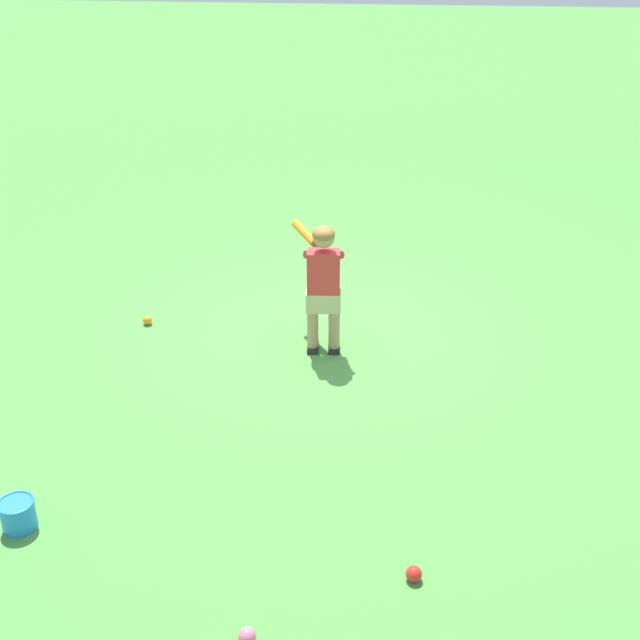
{
  "coord_description": "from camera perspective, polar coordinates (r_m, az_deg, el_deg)",
  "views": [
    {
      "loc": [
        -0.5,
        6.01,
        3.39
      ],
      "look_at": [
        -0.01,
        0.6,
        0.45
      ],
      "focal_mm": 46.41,
      "sensor_mm": 36.0,
      "label": 1
    }
  ],
  "objects": [
    {
      "name": "toy_bucket",
      "position": [
        5.26,
        -20.11,
        -12.43
      ],
      "size": [
        0.22,
        0.22,
        0.19
      ],
      "color": "#2884DB",
      "rests_on": "ground"
    },
    {
      "name": "play_ball_far_left",
      "position": [
        4.72,
        6.49,
        -17.0
      ],
      "size": [
        0.09,
        0.09,
        0.09
      ],
      "primitive_type": "sphere",
      "color": "red",
      "rests_on": "ground"
    },
    {
      "name": "ground_plane",
      "position": [
        6.92,
        0.34,
        -0.93
      ],
      "size": [
        40.0,
        40.0,
        0.0
      ],
      "primitive_type": "plane",
      "color": "#519942"
    },
    {
      "name": "play_ball_near_batter",
      "position": [
        7.19,
        -11.82,
        -0.02
      ],
      "size": [
        0.08,
        0.08,
        0.08
      ],
      "primitive_type": "sphere",
      "color": "orange",
      "rests_on": "ground"
    },
    {
      "name": "play_ball_behind_batter",
      "position": [
        4.42,
        -5.04,
        -20.89
      ],
      "size": [
        0.09,
        0.09,
        0.09
      ],
      "primitive_type": "sphere",
      "color": "pink",
      "rests_on": "ground"
    },
    {
      "name": "child_batter",
      "position": [
        6.38,
        0.18,
        2.98
      ],
      "size": [
        0.47,
        0.69,
        1.08
      ],
      "color": "#232328",
      "rests_on": "ground"
    }
  ]
}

